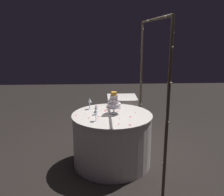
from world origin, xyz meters
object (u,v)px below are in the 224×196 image
wine_glass_2 (96,108)px  tiered_cake (114,102)px  wine_glass_1 (90,101)px  main_table (112,139)px  decorative_arch (152,74)px  wine_glass_0 (96,112)px  side_table (122,116)px

wine_glass_2 → tiered_cake: bearing=94.7°
wine_glass_1 → main_table: bearing=49.1°
decorative_arch → wine_glass_1: decorative_arch is taller
wine_glass_1 → wine_glass_2: size_ratio=1.17×
main_table → wine_glass_2: size_ratio=7.94×
tiered_cake → wine_glass_1: 0.44m
wine_glass_0 → side_table: bearing=161.2°
main_table → tiered_cake: tiered_cake is taller
side_table → wine_glass_2: wine_glass_2 is taller
decorative_arch → tiered_cake: bearing=-93.4°
tiered_cake → wine_glass_1: size_ratio=1.90×
side_table → wine_glass_1: size_ratio=4.32×
decorative_arch → side_table: bearing=-164.6°
tiered_cake → wine_glass_1: bearing=-125.4°
wine_glass_0 → wine_glass_2: size_ratio=1.12×
tiered_cake → wine_glass_1: (-0.25, -0.35, -0.04)m
side_table → wine_glass_2: size_ratio=5.06×
side_table → main_table: bearing=-12.3°
side_table → wine_glass_0: 1.54m
side_table → tiered_cake: bearing=-11.2°
tiered_cake → wine_glass_0: bearing=-41.0°
decorative_arch → wine_glass_2: 0.91m
wine_glass_0 → wine_glass_1: bearing=-169.6°
main_table → wine_glass_1: size_ratio=6.79×
decorative_arch → wine_glass_1: size_ratio=12.24×
wine_glass_0 → tiered_cake: bearing=139.0°
main_table → side_table: size_ratio=1.57×
main_table → wine_glass_2: wine_glass_2 is taller
decorative_arch → wine_glass_1: (-0.28, -0.88, -0.45)m
wine_glass_1 → wine_glass_2: (0.27, 0.10, -0.03)m
tiered_cake → wine_glass_1: tiered_cake is taller
tiered_cake → wine_glass_2: size_ratio=2.22×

